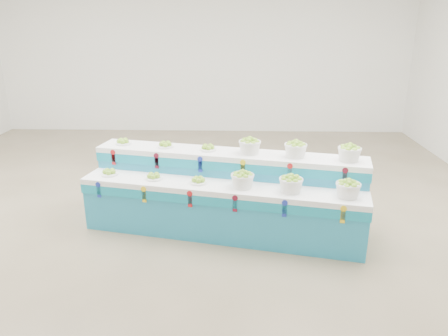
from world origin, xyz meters
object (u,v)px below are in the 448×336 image
(display_stand, at_px, (224,194))
(basket_upper_right, at_px, (349,153))
(basket_lower_left, at_px, (242,179))
(plate_upper_mid, at_px, (165,144))

(display_stand, relative_size, basket_upper_right, 12.76)
(display_stand, distance_m, basket_lower_left, 0.48)
(plate_upper_mid, distance_m, basket_upper_right, 2.42)
(display_stand, bearing_deg, plate_upper_mid, 165.69)
(basket_lower_left, xyz_separation_m, plate_upper_mid, (-1.05, 0.68, 0.24))
(display_stand, relative_size, plate_upper_mid, 16.32)
(basket_lower_left, xyz_separation_m, basket_upper_right, (1.31, 0.18, 0.30))
(display_stand, bearing_deg, basket_lower_left, -37.88)
(plate_upper_mid, bearing_deg, basket_lower_left, -33.08)
(display_stand, relative_size, basket_lower_left, 12.76)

